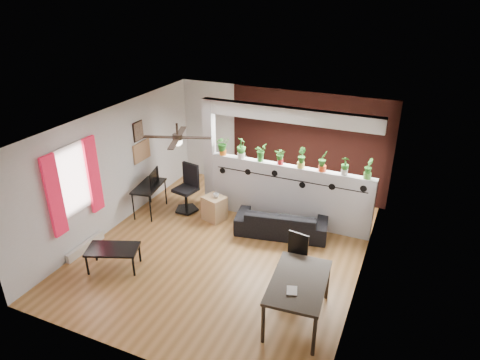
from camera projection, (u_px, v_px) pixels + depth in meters
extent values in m
cube|color=brown|center=(227.00, 250.00, 8.65)|extent=(6.30, 7.10, 0.10)
cube|color=#B7B7BA|center=(278.00, 140.00, 10.58)|extent=(6.30, 0.04, 2.90)
cube|color=#B7B7BA|center=(127.00, 285.00, 5.57)|extent=(6.30, 0.04, 2.90)
cube|color=#B7B7BA|center=(114.00, 168.00, 9.03)|extent=(0.04, 7.10, 2.90)
cube|color=#B7B7BA|center=(367.00, 218.00, 7.13)|extent=(0.04, 7.10, 2.90)
cube|color=white|center=(225.00, 121.00, 7.51)|extent=(6.30, 7.10, 0.10)
cube|color=#BCBCC1|center=(289.00, 194.00, 9.30)|extent=(3.60, 0.18, 1.35)
cube|color=silver|center=(293.00, 115.00, 8.54)|extent=(3.60, 0.18, 0.30)
cube|color=#BCBCC1|center=(210.00, 155.00, 9.72)|extent=(0.22, 0.20, 2.60)
cube|color=#98382C|center=(309.00, 146.00, 10.25)|extent=(3.90, 0.05, 2.60)
cube|color=black|center=(288.00, 179.00, 9.05)|extent=(3.31, 0.01, 0.02)
cylinder|color=black|center=(222.00, 171.00, 9.64)|extent=(0.14, 0.01, 0.14)
cylinder|color=black|center=(248.00, 172.00, 9.38)|extent=(0.14, 0.01, 0.14)
cylinder|color=black|center=(275.00, 173.00, 9.12)|extent=(0.14, 0.01, 0.14)
cylinder|color=black|center=(302.00, 185.00, 8.97)|extent=(0.14, 0.01, 0.14)
cylinder|color=black|center=(332.00, 187.00, 8.71)|extent=(0.14, 0.01, 0.14)
cylinder|color=black|center=(363.00, 189.00, 8.45)|extent=(0.14, 0.01, 0.14)
cube|color=white|center=(72.00, 180.00, 7.91)|extent=(0.02, 0.95, 1.25)
cube|color=silver|center=(72.00, 180.00, 7.91)|extent=(0.04, 1.05, 1.35)
cube|color=red|center=(54.00, 196.00, 7.52)|extent=(0.06, 0.30, 1.55)
cube|color=red|center=(93.00, 175.00, 8.35)|extent=(0.06, 0.30, 1.55)
cube|color=beige|center=(86.00, 246.00, 8.52)|extent=(0.08, 1.00, 0.18)
cube|color=#9E714C|center=(142.00, 151.00, 9.78)|extent=(0.03, 0.60, 0.45)
cube|color=#8C7259|center=(138.00, 131.00, 9.52)|extent=(0.03, 0.30, 0.40)
cube|color=black|center=(138.00, 131.00, 9.53)|extent=(0.02, 0.34, 0.44)
cylinder|color=black|center=(177.00, 129.00, 7.61)|extent=(0.04, 0.04, 0.20)
cylinder|color=black|center=(177.00, 137.00, 7.67)|extent=(0.18, 0.18, 0.10)
sphere|color=white|center=(178.00, 141.00, 7.71)|extent=(0.17, 0.17, 0.17)
cube|color=black|center=(196.00, 138.00, 7.66)|extent=(0.55, 0.29, 0.01)
cube|color=black|center=(181.00, 131.00, 7.98)|extent=(0.29, 0.55, 0.01)
cube|color=black|center=(159.00, 137.00, 7.70)|extent=(0.55, 0.29, 0.01)
cube|color=black|center=(174.00, 144.00, 7.37)|extent=(0.29, 0.55, 0.01)
cylinder|color=orange|center=(223.00, 152.00, 9.56)|extent=(0.16, 0.16, 0.12)
imported|color=#195518|center=(223.00, 143.00, 9.47)|extent=(0.29, 0.28, 0.34)
cylinder|color=white|center=(241.00, 155.00, 9.40)|extent=(0.17, 0.17, 0.12)
imported|color=#195518|center=(241.00, 146.00, 9.30)|extent=(0.31, 0.31, 0.37)
cylinder|color=green|center=(260.00, 158.00, 9.23)|extent=(0.13, 0.13, 0.12)
imported|color=#195518|center=(261.00, 150.00, 9.15)|extent=(0.16, 0.20, 0.28)
cylinder|color=red|center=(280.00, 162.00, 9.07)|extent=(0.12, 0.12, 0.12)
imported|color=#195518|center=(281.00, 154.00, 8.99)|extent=(0.18, 0.14, 0.27)
cylinder|color=gold|center=(301.00, 165.00, 8.90)|extent=(0.16, 0.16, 0.12)
imported|color=#195518|center=(301.00, 156.00, 8.82)|extent=(0.27, 0.29, 0.34)
cylinder|color=#EA431B|center=(322.00, 168.00, 8.74)|extent=(0.16, 0.16, 0.12)
imported|color=#195518|center=(323.00, 159.00, 8.65)|extent=(0.28, 0.29, 0.34)
cylinder|color=silver|center=(344.00, 172.00, 8.58)|extent=(0.13, 0.13, 0.12)
imported|color=#195518|center=(345.00, 164.00, 8.50)|extent=(0.20, 0.17, 0.28)
cylinder|color=#448530|center=(367.00, 176.00, 8.41)|extent=(0.15, 0.15, 0.12)
imported|color=#195518|center=(369.00, 166.00, 8.33)|extent=(0.19, 0.23, 0.32)
imported|color=black|center=(281.00, 222.00, 9.02)|extent=(1.92, 1.04, 0.53)
cube|color=#A58057|center=(214.00, 208.00, 9.55)|extent=(0.56, 0.53, 0.56)
imported|color=gray|center=(216.00, 195.00, 9.39)|extent=(0.14, 0.14, 0.10)
cube|color=black|center=(149.00, 186.00, 9.70)|extent=(0.64, 1.01, 0.04)
cylinder|color=black|center=(133.00, 207.00, 9.51)|extent=(0.03, 0.03, 0.64)
cylinder|color=black|center=(150.00, 209.00, 9.42)|extent=(0.03, 0.03, 0.64)
cylinder|color=black|center=(150.00, 190.00, 10.27)|extent=(0.03, 0.03, 0.64)
cylinder|color=black|center=(166.00, 192.00, 10.18)|extent=(0.03, 0.03, 0.64)
imported|color=black|center=(152.00, 179.00, 9.78)|extent=(0.31, 0.13, 0.17)
cylinder|color=black|center=(187.00, 209.00, 9.99)|extent=(0.58, 0.58, 0.04)
cylinder|color=black|center=(186.00, 200.00, 9.89)|extent=(0.07, 0.07, 0.49)
cube|color=black|center=(185.00, 190.00, 9.77)|extent=(0.55, 0.55, 0.08)
cube|color=black|center=(191.00, 174.00, 9.80)|extent=(0.45, 0.15, 0.53)
cube|color=black|center=(299.00, 282.00, 6.52)|extent=(0.94, 1.43, 0.05)
cylinder|color=black|center=(263.00, 324.00, 6.24)|extent=(0.06, 0.06, 0.70)
cylinder|color=black|center=(314.00, 336.00, 6.02)|extent=(0.06, 0.06, 0.70)
cylinder|color=black|center=(284.00, 272.00, 7.34)|extent=(0.06, 0.06, 0.70)
cylinder|color=black|center=(328.00, 281.00, 7.12)|extent=(0.06, 0.06, 0.70)
imported|color=gray|center=(287.00, 290.00, 6.30)|extent=(0.21, 0.24, 0.02)
cube|color=black|center=(293.00, 263.00, 7.38)|extent=(0.46, 0.46, 0.03)
cube|color=black|center=(298.00, 246.00, 7.40)|extent=(0.38, 0.10, 0.50)
cube|color=black|center=(279.00, 276.00, 7.44)|extent=(0.03, 0.03, 0.47)
cube|color=black|center=(296.00, 283.00, 7.27)|extent=(0.03, 0.03, 0.47)
cube|color=black|center=(289.00, 255.00, 7.59)|extent=(0.03, 0.03, 0.96)
cube|color=black|center=(306.00, 261.00, 7.42)|extent=(0.03, 0.03, 0.96)
cube|color=black|center=(113.00, 249.00, 7.86)|extent=(1.06, 0.82, 0.04)
cylinder|color=black|center=(87.00, 265.00, 7.77)|extent=(0.04, 0.04, 0.39)
cylinder|color=black|center=(134.00, 267.00, 7.74)|extent=(0.04, 0.04, 0.39)
cylinder|color=black|center=(95.00, 252.00, 8.16)|extent=(0.04, 0.04, 0.39)
cylinder|color=black|center=(140.00, 253.00, 8.13)|extent=(0.04, 0.04, 0.39)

